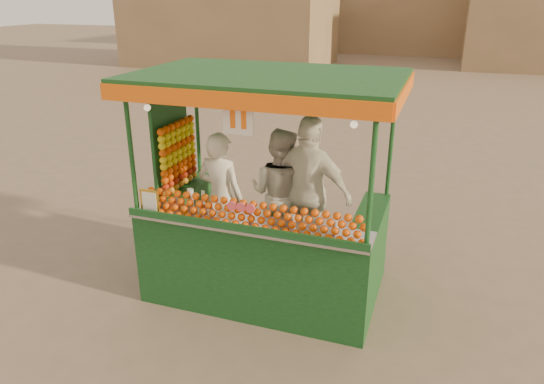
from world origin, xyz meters
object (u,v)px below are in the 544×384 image
(juice_cart, at_px, (258,228))
(vendor_left, at_px, (221,198))
(vendor_middle, at_px, (280,193))
(vendor_right, at_px, (309,192))

(juice_cart, bearing_deg, vendor_left, 166.31)
(vendor_middle, height_order, vendor_right, vendor_right)
(juice_cart, xyz_separation_m, vendor_left, (-0.56, 0.14, 0.27))
(juice_cart, distance_m, vendor_left, 0.64)
(vendor_left, xyz_separation_m, vendor_middle, (0.67, 0.38, 0.01))
(juice_cart, bearing_deg, vendor_middle, 78.05)
(vendor_left, height_order, vendor_middle, vendor_middle)
(vendor_right, bearing_deg, vendor_left, 27.37)
(juice_cart, bearing_deg, vendor_right, 37.63)
(juice_cart, height_order, vendor_left, juice_cart)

